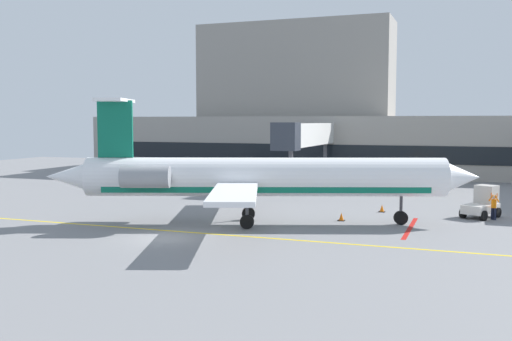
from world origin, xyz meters
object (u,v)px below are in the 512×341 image
pushback_tractor (483,203)px  marshaller (494,206)px  baggage_tug (401,182)px  fuel_tank (211,170)px  regional_jet (258,177)px

pushback_tractor → marshaller: (0.70, -0.88, -0.05)m
baggage_tug → marshaller: 16.23m
fuel_tank → pushback_tractor: bearing=-27.1°
marshaller → baggage_tug: bearing=118.8°
baggage_tug → fuel_tank: size_ratio=0.48×
regional_jet → fuel_tank: regional_jet is taller
regional_jet → pushback_tractor: (13.97, 8.21, -2.13)m
fuel_tank → marshaller: fuel_tank is taller
baggage_tug → fuel_tank: (-20.55, 0.80, 0.41)m
pushback_tractor → marshaller: pushback_tractor is taller
regional_jet → marshaller: (14.67, 7.33, -2.18)m
regional_jet → marshaller: size_ratio=14.88×
regional_jet → fuel_tank: 26.27m
pushback_tractor → baggage_tug: bearing=118.1°
regional_jet → marshaller: bearing=26.5°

